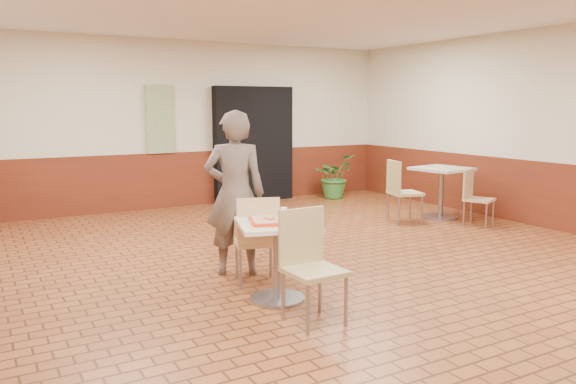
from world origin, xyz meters
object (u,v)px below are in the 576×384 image
ring_donut (269,217)px  potted_plant (334,176)px  chair_main_back (257,236)px  main_table (277,248)px  chair_second_front (475,194)px  long_john_donut (285,218)px  serving_tray (277,221)px  chair_main_front (309,260)px  customer (235,194)px  second_table (441,184)px  chair_second_left (401,188)px  paper_cup (284,212)px

ring_donut → potted_plant: 6.10m
chair_main_back → main_table: bearing=104.3°
chair_second_front → potted_plant: potted_plant is taller
long_john_donut → serving_tray: bearing=120.6°
long_john_donut → chair_main_front: bearing=-96.0°
chair_main_back → long_john_donut: size_ratio=6.39×
chair_main_front → customer: 1.60m
customer → second_table: 4.39m
chair_main_back → chair_main_front: bearing=106.2°
chair_second_left → potted_plant: chair_second_left is taller
long_john_donut → second_table: bearing=28.1°
main_table → chair_main_front: bearing=-90.7°
chair_main_back → paper_cup: (0.08, -0.42, 0.31)m
chair_main_back → chair_second_front: 4.35m
main_table → chair_main_back: size_ratio=0.81×
chair_main_front → chair_second_front: (4.28, 2.07, -0.06)m
customer → paper_cup: 0.90m
chair_main_front → serving_tray: (0.01, 0.58, 0.23)m
ring_donut → long_john_donut: bearing=-47.9°
chair_main_back → chair_second_left: size_ratio=0.94×
main_table → chair_second_left: size_ratio=0.77×
customer → potted_plant: size_ratio=2.05×
main_table → chair_main_back: chair_main_back is taller
chair_second_left → chair_main_front: bearing=143.8°
customer → long_john_donut: customer is taller
serving_tray → second_table: size_ratio=0.60×
customer → ring_donut: customer is taller
ring_donut → chair_second_left: (3.47, 2.16, -0.25)m
potted_plant → ring_donut: bearing=-129.9°
long_john_donut → second_table: (4.18, 2.23, -0.25)m
customer → serving_tray: (-0.01, -0.98, -0.12)m
chair_main_front → potted_plant: chair_main_front is taller
chair_main_back → paper_cup: chair_main_back is taller
paper_cup → second_table: (4.10, 2.07, -0.27)m
main_table → chair_second_front: chair_second_front is taller
customer → long_john_donut: 1.06m
long_john_donut → paper_cup: (0.07, 0.17, 0.02)m
second_table → potted_plant: (-0.38, 2.56, -0.13)m
paper_cup → chair_main_back: bearing=101.5°
main_table → paper_cup: 0.36m
serving_tray → chair_second_front: 4.53m
ring_donut → long_john_donut: long_john_donut is taller
long_john_donut → chair_second_left: 4.07m
ring_donut → paper_cup: bearing=14.0°
second_table → potted_plant: bearing=98.5°
main_table → customer: 1.05m
paper_cup → chair_second_front: paper_cup is taller
paper_cup → chair_second_left: size_ratio=0.09×
chair_second_left → chair_second_front: bearing=-115.1°
customer → potted_plant: (3.83, 3.74, -0.46)m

